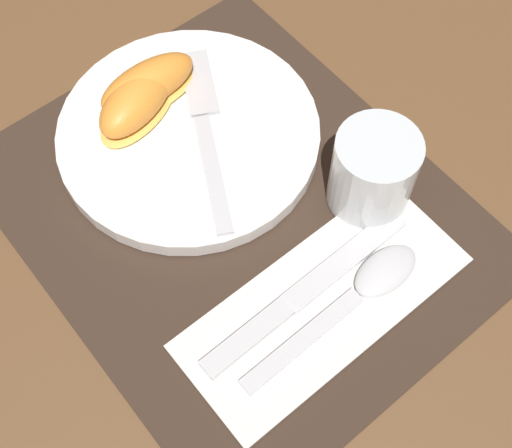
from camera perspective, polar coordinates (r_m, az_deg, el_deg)
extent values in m
plane|color=brown|center=(0.60, -1.50, 0.94)|extent=(3.00, 3.00, 0.00)
cube|color=#38281E|center=(0.60, -1.50, 1.03)|extent=(0.40, 0.33, 0.00)
cylinder|color=white|center=(0.64, -5.40, 7.14)|extent=(0.23, 0.23, 0.02)
cylinder|color=silver|center=(0.58, 9.34, 4.13)|extent=(0.07, 0.07, 0.08)
cylinder|color=yellow|center=(0.60, 9.08, 3.13)|extent=(0.06, 0.06, 0.04)
cube|color=white|center=(0.56, 5.05, -6.49)|extent=(0.10, 0.24, 0.00)
cube|color=silver|center=(0.55, -0.70, -9.09)|extent=(0.02, 0.08, 0.01)
cube|color=silver|center=(0.58, 7.11, -2.88)|extent=(0.02, 0.12, 0.01)
cube|color=silver|center=(0.55, 3.77, -9.27)|extent=(0.02, 0.12, 0.01)
ellipsoid|color=silver|center=(0.58, 10.32, -3.71)|extent=(0.03, 0.06, 0.01)
cube|color=silver|center=(0.60, -3.11, 4.30)|extent=(0.11, 0.07, 0.00)
cube|color=silver|center=(0.66, -4.60, 11.16)|extent=(0.08, 0.06, 0.00)
ellipsoid|color=#F7C656|center=(0.65, -8.49, 10.25)|extent=(0.04, 0.10, 0.01)
ellipsoid|color=orange|center=(0.64, -8.67, 11.07)|extent=(0.04, 0.09, 0.04)
ellipsoid|color=#F7C656|center=(0.64, -9.36, 9.06)|extent=(0.08, 0.10, 0.01)
ellipsoid|color=orange|center=(0.63, -9.55, 9.86)|extent=(0.07, 0.10, 0.04)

